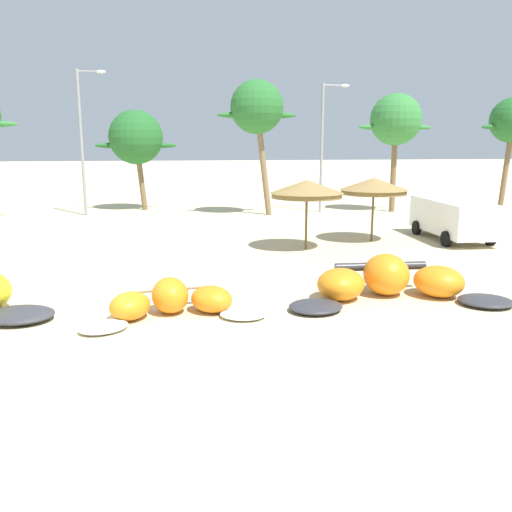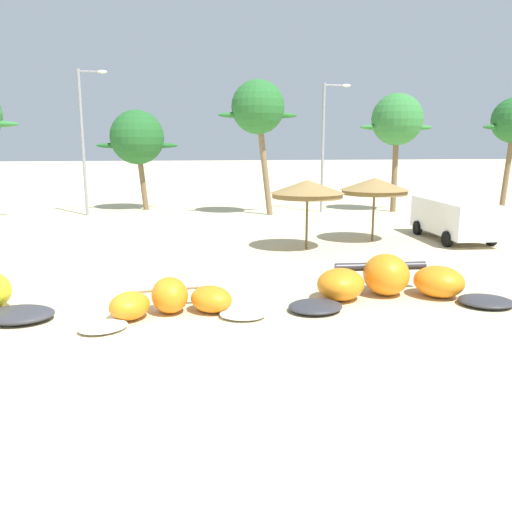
% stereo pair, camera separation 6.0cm
% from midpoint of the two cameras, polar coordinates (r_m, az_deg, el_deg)
% --- Properties ---
extents(ground_plane, '(260.00, 260.00, 0.00)m').
position_cam_midpoint_polar(ground_plane, '(14.84, -17.29, -5.95)').
color(ground_plane, beige).
extents(kite_left_of_center, '(4.89, 2.55, 0.95)m').
position_cam_midpoint_polar(kite_left_of_center, '(14.17, -9.09, -4.84)').
color(kite_left_of_center, white).
rests_on(kite_left_of_center, ground).
extents(kite_center, '(6.66, 3.15, 1.22)m').
position_cam_midpoint_polar(kite_center, '(16.02, 13.95, -2.71)').
color(kite_center, '#333338').
rests_on(kite_center, ground).
extents(beach_umbrella_middle, '(3.10, 3.10, 2.92)m').
position_cam_midpoint_polar(beach_umbrella_middle, '(22.58, 5.35, 7.12)').
color(beach_umbrella_middle, brown).
rests_on(beach_umbrella_middle, ground).
extents(beach_umbrella_near_palms, '(3.09, 3.09, 2.89)m').
position_cam_midpoint_polar(beach_umbrella_near_palms, '(25.03, 12.35, 7.28)').
color(beach_umbrella_near_palms, brown).
rests_on(beach_umbrella_near_palms, ground).
extents(parked_van, '(2.44, 5.25, 1.84)m').
position_cam_midpoint_polar(parked_van, '(26.62, 19.99, 4.01)').
color(parked_van, white).
rests_on(parked_van, ground).
extents(palm_left_of_gap, '(5.33, 3.55, 6.59)m').
position_cam_midpoint_polar(palm_left_of_gap, '(37.12, -12.70, 12.15)').
color(palm_left_of_gap, brown).
rests_on(palm_left_of_gap, ground).
extents(palm_center_left, '(4.86, 3.24, 8.19)m').
position_cam_midpoint_polar(palm_center_left, '(33.64, 0.05, 15.41)').
color(palm_center_left, '#7F6647').
rests_on(palm_center_left, ground).
extents(palm_center_right, '(4.91, 3.27, 7.55)m').
position_cam_midpoint_polar(palm_center_right, '(36.42, 14.59, 13.75)').
color(palm_center_right, brown).
rests_on(palm_center_right, ground).
extents(lamppost_west_center, '(1.77, 0.24, 8.77)m').
position_cam_midpoint_polar(lamppost_west_center, '(35.06, -17.91, 12.15)').
color(lamppost_west_center, gray).
rests_on(lamppost_west_center, ground).
extents(lamppost_east_center, '(1.82, 0.24, 8.14)m').
position_cam_midpoint_polar(lamppost_east_center, '(35.42, 7.22, 12.10)').
color(lamppost_east_center, gray).
rests_on(lamppost_east_center, ground).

